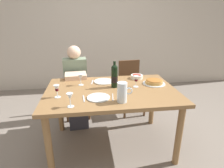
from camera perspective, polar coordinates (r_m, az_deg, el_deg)
name	(u,v)px	position (r m, az deg, el deg)	size (l,w,h in m)	color
ground_plane	(111,144)	(2.52, -0.20, -17.99)	(8.00, 8.00, 0.00)	slate
back_wall	(98,24)	(4.17, -4.34, 17.92)	(8.00, 0.10, 2.80)	beige
dining_table	(111,97)	(2.17, -0.23, -3.99)	(1.50, 1.00, 0.76)	olive
wine_bottle	(114,76)	(2.17, 0.76, 2.45)	(0.08, 0.08, 0.31)	black
water_pitcher	(122,93)	(1.81, 3.17, -2.91)	(0.15, 0.10, 0.20)	silver
baked_tart	(154,82)	(2.36, 12.80, 0.65)	(0.28, 0.28, 0.06)	silver
salad_bowl	(137,76)	(2.53, 7.64, 2.36)	(0.16, 0.16, 0.06)	white
wine_glass_left_diner	(81,77)	(2.28, -9.68, 2.02)	(0.06, 0.06, 0.14)	silver
wine_glass_right_diner	(70,97)	(1.75, -12.85, -3.98)	(0.06, 0.06, 0.14)	silver
wine_glass_centre	(136,79)	(2.21, 7.44, 1.46)	(0.06, 0.06, 0.14)	silver
wine_glass_spare	(57,89)	(1.99, -16.67, -1.43)	(0.06, 0.06, 0.14)	silver
dinner_plate_left_setting	(98,98)	(1.92, -4.20, -4.17)	(0.24, 0.24, 0.01)	silver
dinner_plate_right_setting	(104,81)	(2.39, -2.51, 0.81)	(0.26, 0.26, 0.01)	silver
fork_left_setting	(84,99)	(1.92, -8.68, -4.48)	(0.16, 0.01, 0.01)	silver
knife_left_setting	(113,97)	(1.94, 0.24, -4.04)	(0.18, 0.01, 0.01)	silver
knife_right_setting	(115,81)	(2.41, 1.05, 0.89)	(0.18, 0.01, 0.01)	silver
spoon_right_setting	(92,82)	(2.38, -6.10, 0.56)	(0.16, 0.01, 0.01)	silver
chair_left	(76,86)	(3.06, -10.94, -0.52)	(0.43, 0.43, 0.87)	brown
diner_left	(76,84)	(2.80, -10.98, 0.10)	(0.36, 0.52, 1.16)	gray
chair_right	(131,83)	(3.12, 5.73, 0.19)	(0.44, 0.44, 0.87)	brown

